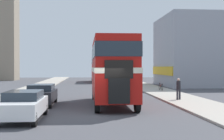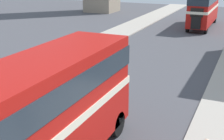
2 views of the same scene
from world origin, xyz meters
The scene contains 2 objects.
double_decker_bus centered at (1.01, 4.24, 2.61)m, with size 2.57×9.39×4.38m.
bus_distant centered at (1.38, 36.84, 2.59)m, with size 2.39×10.29×4.35m.
Camera 2 is at (7.03, -3.60, 7.18)m, focal length 50.00 mm.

